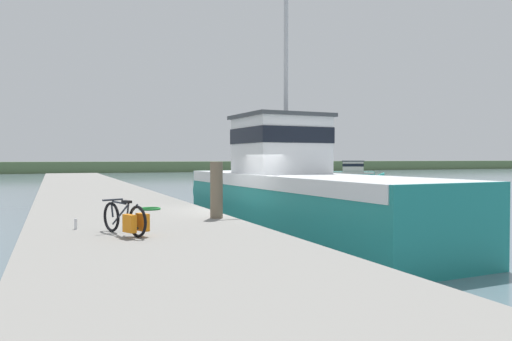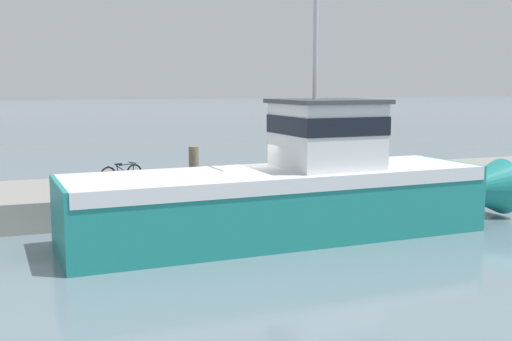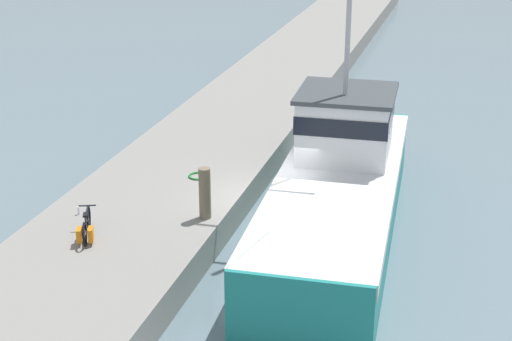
% 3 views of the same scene
% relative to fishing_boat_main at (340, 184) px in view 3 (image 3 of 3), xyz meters
% --- Properties ---
extents(ground_plane, '(320.00, 320.00, 0.00)m').
position_rel_fishing_boat_main_xyz_m(ground_plane, '(-1.77, -0.56, -1.34)').
color(ground_plane, slate).
extents(dock_pier, '(4.86, 80.00, 0.89)m').
position_rel_fishing_boat_main_xyz_m(dock_pier, '(-5.16, -0.56, -0.90)').
color(dock_pier, gray).
rests_on(dock_pier, ground_plane).
extents(fishing_boat_main, '(3.74, 13.95, 10.63)m').
position_rel_fishing_boat_main_xyz_m(fishing_boat_main, '(0.00, 0.00, 0.00)').
color(fishing_boat_main, teal).
rests_on(fishing_boat_main, ground_plane).
extents(bicycle_touring, '(0.79, 1.51, 0.68)m').
position_rel_fishing_boat_main_xyz_m(bicycle_touring, '(-5.64, -4.24, -0.14)').
color(bicycle_touring, black).
rests_on(bicycle_touring, dock_pier).
extents(mooring_post, '(0.32, 0.32, 1.41)m').
position_rel_fishing_boat_main_xyz_m(mooring_post, '(-3.21, -2.21, 0.25)').
color(mooring_post, '#756651').
rests_on(mooring_post, dock_pier).
extents(hose_coil, '(0.62, 0.62, 0.06)m').
position_rel_fishing_boat_main_xyz_m(hose_coil, '(-4.37, 0.49, -0.42)').
color(hose_coil, '#197A2D').
rests_on(hose_coil, dock_pier).
extents(water_bottle_on_curb, '(0.06, 0.06, 0.22)m').
position_rel_fishing_boat_main_xyz_m(water_bottle_on_curb, '(-6.55, -2.96, -0.34)').
color(water_bottle_on_curb, silver).
rests_on(water_bottle_on_curb, dock_pier).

